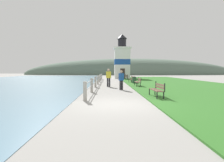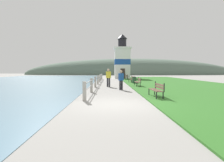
% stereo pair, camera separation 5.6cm
% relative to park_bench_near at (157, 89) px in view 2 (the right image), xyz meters
% --- Properties ---
extents(ground_plane, '(160.00, 160.00, 0.00)m').
position_rel_park_bench_near_xyz_m(ground_plane, '(-2.55, -1.98, -0.54)').
color(ground_plane, gray).
extents(grass_verge, '(12.00, 40.82, 0.06)m').
position_rel_park_bench_near_xyz_m(grass_verge, '(5.21, 11.62, -0.51)').
color(grass_verge, '#2D6623').
rests_on(grass_verge, ground_plane).
extents(seawall_railing, '(0.18, 22.31, 1.06)m').
position_rel_park_bench_near_xyz_m(seawall_railing, '(-4.21, 10.08, 0.07)').
color(seawall_railing, '#A8A399').
rests_on(seawall_railing, ground_plane).
extents(park_bench_near, '(0.49, 1.79, 0.94)m').
position_rel_park_bench_near_xyz_m(park_bench_near, '(0.00, 0.00, 0.00)').
color(park_bench_near, brown).
rests_on(park_bench_near, ground_plane).
extents(park_bench_midway, '(0.52, 1.78, 0.94)m').
position_rel_park_bench_near_xyz_m(park_bench_midway, '(0.06, 7.24, -0.00)').
color(park_bench_midway, brown).
rests_on(park_bench_midway, ground_plane).
extents(park_bench_far, '(0.68, 1.93, 0.94)m').
position_rel_park_bench_near_xyz_m(park_bench_far, '(0.18, 12.81, 0.00)').
color(park_bench_far, brown).
rests_on(park_bench_far, ground_plane).
extents(park_bench_by_lighthouse, '(0.66, 2.00, 0.94)m').
position_rel_park_bench_near_xyz_m(park_bench_by_lighthouse, '(0.05, 20.14, 0.00)').
color(park_bench_by_lighthouse, brown).
rests_on(park_bench_by_lighthouse, ground_plane).
extents(lighthouse, '(3.51, 3.51, 8.99)m').
position_rel_park_bench_near_xyz_m(lighthouse, '(-0.22, 25.47, 3.19)').
color(lighthouse, white).
rests_on(lighthouse, ground_plane).
extents(person_strolling, '(0.49, 0.38, 1.80)m').
position_rel_park_bench_near_xyz_m(person_strolling, '(-2.95, 6.97, 0.44)').
color(person_strolling, '#28282D').
rests_on(person_strolling, ground_plane).
extents(person_by_railing, '(0.46, 0.39, 1.64)m').
position_rel_park_bench_near_xyz_m(person_by_railing, '(-1.88, 4.20, 0.35)').
color(person_by_railing, '#28282D').
rests_on(person_by_railing, ground_plane).
extents(trash_bin, '(0.54, 0.54, 0.84)m').
position_rel_park_bench_near_xyz_m(trash_bin, '(0.20, 10.91, -0.11)').
color(trash_bin, '#2D5138').
rests_on(trash_bin, ground_plane).
extents(distant_hillside, '(80.00, 16.00, 12.00)m').
position_rel_park_bench_near_xyz_m(distant_hillside, '(5.45, 55.23, -0.54)').
color(distant_hillside, '#566B5B').
rests_on(distant_hillside, ground_plane).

